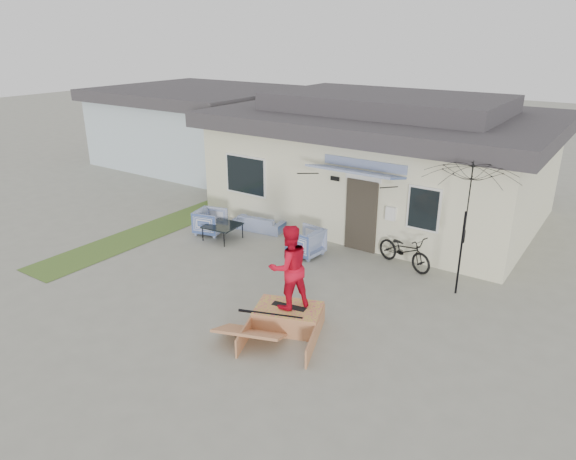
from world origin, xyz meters
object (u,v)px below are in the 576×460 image
Objects in this scene: skater at (289,266)px; bicycle at (405,247)px; loveseat at (259,220)px; armchair_right at (306,241)px; skate_ramp at (288,317)px; armchair_left at (210,221)px; coffee_table at (223,232)px; skateboard at (289,306)px; patio_umbrella at (464,226)px.

bicycle is at bearing -160.85° from skater.
armchair_right is at bearing 151.86° from loveseat.
loveseat reaches higher than skate_ramp.
armchair_right is (3.38, 0.28, 0.01)m from armchair_left.
coffee_table is at bearing -93.45° from skater.
loveseat is 1.87× the size of armchair_right.
skateboard is at bearing -135.04° from armchair_left.
skater is (5.15, -3.14, 1.00)m from armchair_left.
skater reaches higher than skateboard.
skater is at bearing -125.07° from patio_umbrella.
armchair_left is 7.76m from patio_umbrella.
armchair_right is at bearing 9.06° from coffee_table.
armchair_right is (2.31, -0.85, 0.12)m from loveseat.
armchair_right is at bearing 97.18° from skate_ramp.
skate_ramp is (1.79, -3.46, -0.21)m from armchair_right.
skate_ramp is at bearing 32.64° from armchair_right.
coffee_table is 0.52× the size of skate_ramp.
skateboard is at bearing -125.07° from patio_umbrella.
skater is (-0.83, -4.28, 0.86)m from bicycle.
skater reaches higher than armchair_left.
loveseat is at bearing -106.25° from skater.
armchair_right is 2.78m from coffee_table.
loveseat is 1.72× the size of coffee_table.
coffee_table is 0.54× the size of bicycle.
armchair_left is (-1.07, -1.13, 0.11)m from loveseat.
coffee_table is 0.37× the size of patio_umbrella.
armchair_right reaches higher than skateboard.
patio_umbrella reaches higher than skate_ramp.
armchair_left is at bearing -79.99° from armchair_right.
armchair_left is 6.09m from bicycle.
armchair_left reaches higher than skate_ramp.
bicycle reaches higher than coffee_table.
skate_ramp is at bearing -124.58° from patio_umbrella.
armchair_left is at bearing 128.23° from skate_ramp.
armchair_right is at bearing -98.99° from armchair_left.
bicycle is 4.36m from skateboard.
skater is (1.77, -3.42, 0.98)m from armchair_right.
armchair_right is 3.97m from skater.
skater is (4.50, -2.98, 1.19)m from coffee_table.
skater reaches higher than armchair_right.
patio_umbrella reaches higher than bicycle.
coffee_table is at bearing -117.51° from armchair_left.
skater is (-0.02, 0.04, 1.19)m from skate_ramp.
loveseat is 2.18× the size of skateboard.
skate_ramp is 1.20m from skater.
patio_umbrella is at bearing 4.61° from coffee_table.
patio_umbrella reaches higher than coffee_table.
skate_ramp is at bearing 125.60° from loveseat.
loveseat reaches higher than skateboard.
skater is at bearing 90.00° from skate_ramp.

